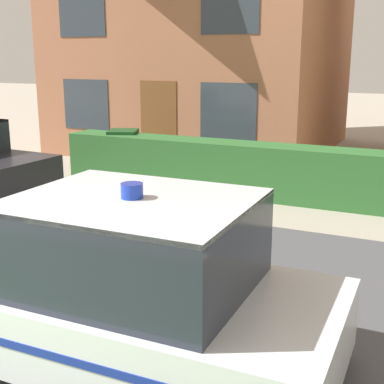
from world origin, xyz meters
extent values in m
cube|color=#4C4C51|center=(0.00, 3.88, 0.01)|extent=(28.00, 5.86, 0.01)
cube|color=#2D662D|center=(0.92, 8.55, 0.52)|extent=(9.85, 0.76, 1.04)
cylinder|color=black|center=(-0.32, 3.23, 0.31)|extent=(0.59, 0.21, 0.59)
cylinder|color=black|center=(2.13, 3.27, 0.31)|extent=(0.59, 0.21, 0.59)
cube|color=silver|center=(0.92, 2.46, 0.48)|extent=(3.97, 1.84, 0.62)
cube|color=#232833|center=(1.11, 2.46, 1.17)|extent=(1.99, 1.64, 0.76)
cube|color=silver|center=(1.11, 2.46, 1.54)|extent=(1.99, 1.64, 0.04)
cube|color=navy|center=(0.90, 3.36, 0.53)|extent=(3.75, 0.06, 0.07)
cube|color=navy|center=(0.93, 1.56, 0.53)|extent=(3.75, 0.06, 0.07)
cylinder|color=#1933A5|center=(1.11, 2.46, 1.62)|extent=(0.19, 0.19, 0.13)
cylinder|color=black|center=(-3.41, 6.19, 0.33)|extent=(0.65, 0.23, 0.64)
cube|color=#A86B4C|center=(-3.19, 13.76, 2.57)|extent=(7.31, 6.57, 5.15)
cube|color=brown|center=(-3.02, 10.46, 1.05)|extent=(1.00, 0.02, 2.10)
cube|color=#333D47|center=(-5.19, 10.46, 1.44)|extent=(1.40, 0.02, 1.30)
cube|color=#333D47|center=(-1.18, 10.46, 1.44)|extent=(1.40, 0.02, 1.30)
cube|color=#333D47|center=(-5.19, 10.46, 3.81)|extent=(1.40, 0.02, 1.30)
cube|color=#333D47|center=(-1.18, 10.46, 3.81)|extent=(1.40, 0.02, 1.30)
cube|color=#23662D|center=(-2.97, 8.74, 0.50)|extent=(0.78, 0.82, 1.01)
cube|color=#184720|center=(-2.97, 8.74, 1.06)|extent=(0.82, 0.87, 0.10)
camera|label=1|loc=(3.39, -1.20, 2.71)|focal=50.00mm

